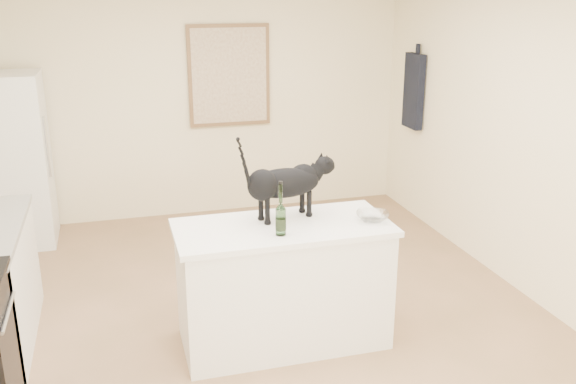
% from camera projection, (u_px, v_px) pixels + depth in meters
% --- Properties ---
extents(floor, '(5.50, 5.50, 0.00)m').
position_uv_depth(floor, '(264.00, 328.00, 4.78)').
color(floor, '#A47757').
rests_on(floor, ground).
extents(wall_back, '(4.50, 0.00, 4.50)m').
position_uv_depth(wall_back, '(202.00, 99.00, 6.90)').
color(wall_back, '#FBEAC3').
rests_on(wall_back, ground).
extents(wall_right, '(0.00, 5.50, 5.50)m').
position_uv_depth(wall_right, '(538.00, 142.00, 4.97)').
color(wall_right, '#FBEAC3').
rests_on(wall_right, ground).
extents(island_base, '(1.44, 0.67, 0.86)m').
position_uv_depth(island_base, '(283.00, 287.00, 4.49)').
color(island_base, white).
rests_on(island_base, floor).
extents(island_top, '(1.50, 0.70, 0.04)m').
position_uv_depth(island_top, '(283.00, 228.00, 4.35)').
color(island_top, white).
rests_on(island_top, island_base).
extents(fridge, '(0.68, 0.68, 1.70)m').
position_uv_depth(fridge, '(12.00, 161.00, 6.16)').
color(fridge, white).
rests_on(fridge, floor).
extents(artwork_frame, '(0.90, 0.03, 1.10)m').
position_uv_depth(artwork_frame, '(229.00, 76.00, 6.87)').
color(artwork_frame, brown).
rests_on(artwork_frame, wall_back).
extents(artwork_canvas, '(0.82, 0.00, 1.02)m').
position_uv_depth(artwork_canvas, '(230.00, 76.00, 6.85)').
color(artwork_canvas, beige).
rests_on(artwork_canvas, wall_back).
extents(hanging_garment, '(0.08, 0.34, 0.80)m').
position_uv_depth(hanging_garment, '(414.00, 91.00, 6.80)').
color(hanging_garment, black).
rests_on(hanging_garment, wall_right).
extents(black_cat, '(0.70, 0.35, 0.47)m').
position_uv_depth(black_cat, '(284.00, 187.00, 4.40)').
color(black_cat, black).
rests_on(black_cat, island_top).
extents(wine_bottle, '(0.08, 0.08, 0.32)m').
position_uv_depth(wine_bottle, '(281.00, 212.00, 4.12)').
color(wine_bottle, '#2A6127').
rests_on(wine_bottle, island_top).
extents(glass_bowl, '(0.30, 0.30, 0.06)m').
position_uv_depth(glass_bowl, '(372.00, 217.00, 4.43)').
color(glass_bowl, white).
rests_on(glass_bowl, island_top).
extents(fridge_paper, '(0.01, 0.14, 0.17)m').
position_uv_depth(fridge_paper, '(46.00, 125.00, 6.19)').
color(fridge_paper, beige).
rests_on(fridge_paper, fridge).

